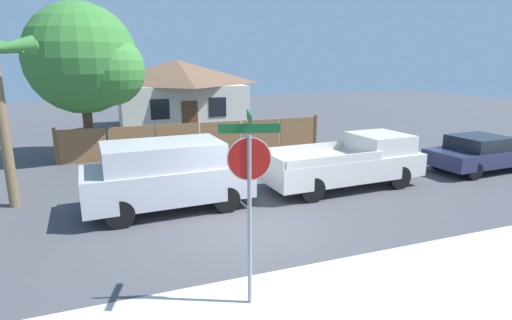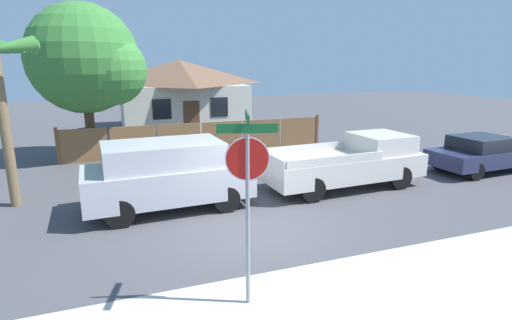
# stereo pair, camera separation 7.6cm
# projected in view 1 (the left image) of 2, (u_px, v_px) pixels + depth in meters

# --- Properties ---
(ground_plane) EXTENTS (80.00, 80.00, 0.00)m
(ground_plane) POSITION_uv_depth(u_px,v_px,m) (259.00, 230.00, 9.91)
(ground_plane) COLOR #47474C
(sidewalk_strip) EXTENTS (36.00, 3.20, 0.01)m
(sidewalk_strip) POSITION_uv_depth(u_px,v_px,m) (335.00, 312.00, 6.63)
(sidewalk_strip) COLOR beige
(sidewalk_strip) RESTS_ON ground
(wooden_fence) EXTENTS (11.96, 0.12, 1.53)m
(wooden_fence) POSITION_uv_depth(u_px,v_px,m) (200.00, 138.00, 18.11)
(wooden_fence) COLOR brown
(wooden_fence) RESTS_ON ground
(house) EXTENTS (7.72, 7.52, 4.24)m
(house) POSITION_uv_depth(u_px,v_px,m) (178.00, 93.00, 25.16)
(house) COLOR beige
(house) RESTS_ON ground
(oak_tree) EXTENTS (4.75, 4.52, 6.48)m
(oak_tree) POSITION_uv_depth(u_px,v_px,m) (87.00, 61.00, 16.46)
(oak_tree) COLOR brown
(oak_tree) RESTS_ON ground
(red_suv) EXTENTS (4.64, 2.24, 1.93)m
(red_suv) POSITION_uv_depth(u_px,v_px,m) (167.00, 174.00, 11.14)
(red_suv) COLOR #B7B7BC
(red_suv) RESTS_ON ground
(orange_pickup) EXTENTS (5.42, 2.20, 1.71)m
(orange_pickup) POSITION_uv_depth(u_px,v_px,m) (349.00, 162.00, 13.22)
(orange_pickup) COLOR silver
(orange_pickup) RESTS_ON ground
(parked_sedan) EXTENTS (4.24, 2.03, 1.37)m
(parked_sedan) POSITION_uv_depth(u_px,v_px,m) (480.00, 153.00, 15.23)
(parked_sedan) COLOR #282D4C
(parked_sedan) RESTS_ON ground
(stop_sign) EXTENTS (0.94, 0.84, 3.30)m
(stop_sign) POSITION_uv_depth(u_px,v_px,m) (249.00, 178.00, 6.38)
(stop_sign) COLOR gray
(stop_sign) RESTS_ON ground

